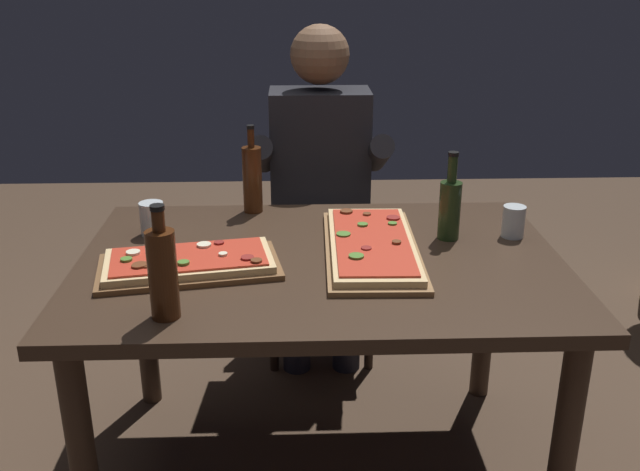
% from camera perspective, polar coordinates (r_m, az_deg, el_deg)
% --- Properties ---
extents(ground_plane, '(6.40, 6.40, 0.00)m').
position_cam_1_polar(ground_plane, '(2.45, 0.04, -17.94)').
color(ground_plane, '#4C3828').
extents(dining_table, '(1.40, 0.96, 0.74)m').
position_cam_1_polar(dining_table, '(2.10, 0.05, -4.19)').
color(dining_table, '#3D2B1E').
rests_on(dining_table, ground_plane).
extents(pizza_rectangular_front, '(0.54, 0.34, 0.05)m').
position_cam_1_polar(pizza_rectangular_front, '(2.01, -10.47, -2.19)').
color(pizza_rectangular_front, brown).
rests_on(pizza_rectangular_front, dining_table).
extents(pizza_rectangular_left, '(0.29, 0.62, 0.05)m').
position_cam_1_polar(pizza_rectangular_left, '(2.10, 4.17, -0.82)').
color(pizza_rectangular_left, olive).
rests_on(pizza_rectangular_left, dining_table).
extents(wine_bottle_dark, '(0.07, 0.07, 0.30)m').
position_cam_1_polar(wine_bottle_dark, '(2.41, -5.45, 4.60)').
color(wine_bottle_dark, '#47230F').
rests_on(wine_bottle_dark, dining_table).
extents(oil_bottle_amber, '(0.07, 0.07, 0.27)m').
position_cam_1_polar(oil_bottle_amber, '(2.21, 10.37, 2.28)').
color(oil_bottle_amber, '#233819').
rests_on(oil_bottle_amber, dining_table).
extents(vinegar_bottle_green, '(0.07, 0.07, 0.29)m').
position_cam_1_polar(vinegar_bottle_green, '(1.72, -12.50, -2.87)').
color(vinegar_bottle_green, '#47230F').
rests_on(vinegar_bottle_green, dining_table).
extents(tumbler_near_camera, '(0.08, 0.08, 0.11)m').
position_cam_1_polar(tumbler_near_camera, '(2.28, -13.30, 1.17)').
color(tumbler_near_camera, silver).
rests_on(tumbler_near_camera, dining_table).
extents(tumbler_far_side, '(0.07, 0.07, 0.10)m').
position_cam_1_polar(tumbler_far_side, '(2.28, 15.26, 1.09)').
color(tumbler_far_side, silver).
rests_on(tumbler_far_side, dining_table).
extents(diner_chair, '(0.44, 0.44, 0.87)m').
position_cam_1_polar(diner_chair, '(2.95, -0.06, 0.21)').
color(diner_chair, black).
rests_on(diner_chair, ground_plane).
extents(seated_diner, '(0.53, 0.41, 1.33)m').
position_cam_1_polar(seated_diner, '(2.75, 0.02, 4.28)').
color(seated_diner, '#23232D').
rests_on(seated_diner, ground_plane).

